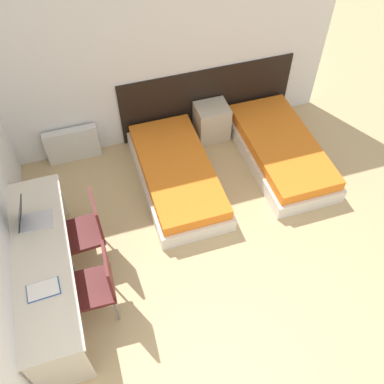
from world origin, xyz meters
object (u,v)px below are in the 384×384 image
bed_near_window (177,175)px  bed_near_door (281,151)px  chair_near_notebook (98,283)px  chair_near_laptop (87,228)px  laptop (30,219)px  nightstand (212,122)px

bed_near_window → bed_near_door: (1.53, 0.00, 0.00)m
bed_near_door → chair_near_notebook: bearing=-152.2°
chair_near_laptop → laptop: bearing=166.8°
nightstand → chair_near_laptop: bearing=-142.8°
nightstand → chair_near_notebook: size_ratio=0.57×
chair_near_laptop → nightstand: bearing=34.1°
bed_near_door → chair_near_laptop: (-2.80, -0.76, 0.35)m
chair_near_notebook → nightstand: bearing=50.3°
chair_near_notebook → bed_near_window: bearing=51.7°
nightstand → chair_near_laptop: 2.57m
bed_near_door → chair_near_laptop: size_ratio=2.03×
bed_near_window → chair_near_notebook: chair_near_notebook is taller
bed_near_window → chair_near_notebook: 1.98m
bed_near_door → nightstand: size_ratio=3.56×
nightstand → laptop: (-2.57, -1.45, 0.53)m
nightstand → laptop: size_ratio=1.51×
bed_near_window → laptop: laptop is taller
chair_near_notebook → bed_near_door: bearing=30.1°
chair_near_laptop → laptop: 0.61m
bed_near_window → nightstand: bearing=45.5°
bed_near_window → laptop: size_ratio=5.38×
bed_near_window → nightstand: (0.77, 0.78, 0.09)m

